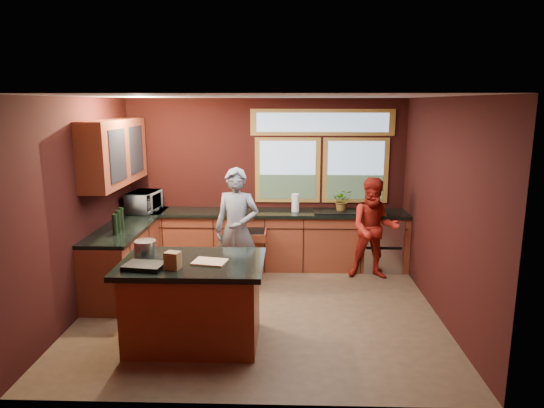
{
  "coord_description": "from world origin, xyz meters",
  "views": [
    {
      "loc": [
        0.34,
        -5.84,
        2.63
      ],
      "look_at": [
        0.15,
        0.4,
        1.32
      ],
      "focal_mm": 32.0,
      "sensor_mm": 36.0,
      "label": 1
    }
  ],
  "objects_px": {
    "cutting_board": "(210,262)",
    "stock_pot": "(146,249)",
    "person_red": "(374,229)",
    "person_grey": "(237,230)",
    "island": "(194,301)"
  },
  "relations": [
    {
      "from": "cutting_board",
      "to": "person_red",
      "type": "bearing_deg",
      "value": 45.31
    },
    {
      "from": "island",
      "to": "person_grey",
      "type": "xyz_separation_m",
      "value": [
        0.32,
        1.57,
        0.4
      ]
    },
    {
      "from": "person_red",
      "to": "cutting_board",
      "type": "height_order",
      "value": "person_red"
    },
    {
      "from": "person_grey",
      "to": "person_red",
      "type": "xyz_separation_m",
      "value": [
        2.01,
        0.54,
        -0.1
      ]
    },
    {
      "from": "cutting_board",
      "to": "stock_pot",
      "type": "bearing_deg",
      "value": 165.07
    },
    {
      "from": "person_grey",
      "to": "person_red",
      "type": "bearing_deg",
      "value": 27.05
    },
    {
      "from": "cutting_board",
      "to": "stock_pot",
      "type": "height_order",
      "value": "stock_pot"
    },
    {
      "from": "person_red",
      "to": "stock_pot",
      "type": "relative_size",
      "value": 6.43
    },
    {
      "from": "person_red",
      "to": "stock_pot",
      "type": "height_order",
      "value": "person_red"
    },
    {
      "from": "cutting_board",
      "to": "stock_pot",
      "type": "relative_size",
      "value": 1.46
    },
    {
      "from": "cutting_board",
      "to": "stock_pot",
      "type": "distance_m",
      "value": 0.78
    },
    {
      "from": "island",
      "to": "person_grey",
      "type": "relative_size",
      "value": 0.88
    },
    {
      "from": "island",
      "to": "person_red",
      "type": "distance_m",
      "value": 3.16
    },
    {
      "from": "person_red",
      "to": "island",
      "type": "bearing_deg",
      "value": -133.84
    },
    {
      "from": "island",
      "to": "cutting_board",
      "type": "bearing_deg",
      "value": -14.04
    }
  ]
}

